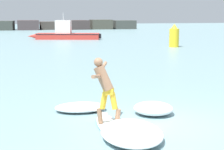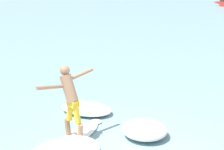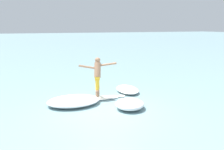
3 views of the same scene
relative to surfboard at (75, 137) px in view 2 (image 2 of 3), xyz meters
name	(u,v)px [view 2 (image 2 of 3)]	position (x,y,z in m)	size (l,w,h in m)	color
surfboard	(75,137)	(0.00, 0.00, 0.00)	(0.75, 2.44, 0.20)	white
surfer	(70,96)	(-0.11, 0.00, 1.08)	(0.92, 1.59, 1.77)	#946A4D
wave_foam_at_nose	(145,130)	(1.55, 0.79, 0.15)	(1.63, 1.63, 0.36)	white
wave_foam_beside	(86,109)	(-0.51, 1.66, 0.09)	(1.61, 1.09, 0.25)	white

